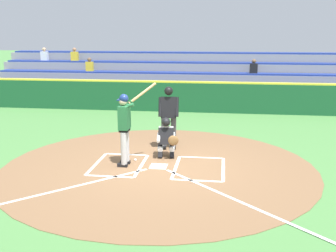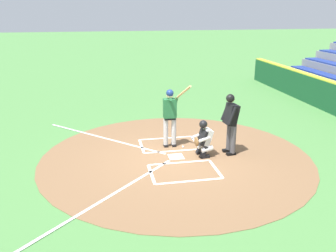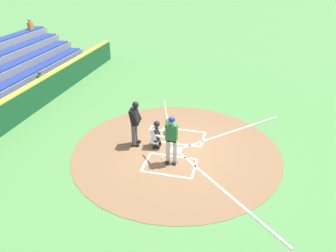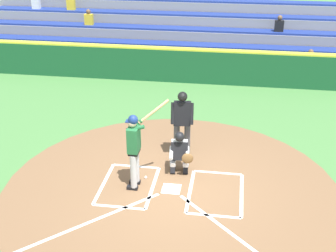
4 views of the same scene
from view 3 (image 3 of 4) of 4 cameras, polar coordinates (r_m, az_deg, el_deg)
The scene contains 8 objects.
ground_plane at distance 12.56m, azimuth 1.46°, elevation -4.30°, with size 120.00×120.00×0.00m, color #4C8442.
dirt_circle at distance 12.55m, azimuth 1.46°, elevation -4.27°, with size 8.00×8.00×0.01m, color brown.
home_plate_and_chalk at distance 12.42m, azimuth 5.44°, elevation -4.74°, with size 7.93×4.91×0.01m.
batter at distance 11.27m, azimuth 0.60°, elevation -1.84°, with size 0.94×0.69×2.13m.
catcher at distance 12.50m, azimuth -2.04°, elevation -1.31°, with size 0.64×0.62×1.13m.
plate_umpire at distance 12.46m, azimuth -5.89°, elevation 0.98°, with size 0.60×0.45×1.86m.
baseball at distance 12.05m, azimuth -1.02°, elevation -5.63°, with size 0.07×0.07×0.07m, color white.
backstop_wall at distance 15.45m, azimuth -26.81°, elevation 1.76°, with size 22.00×0.36×1.31m.
Camera 3 is at (10.37, 2.22, 6.72)m, focal length 34.45 mm.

